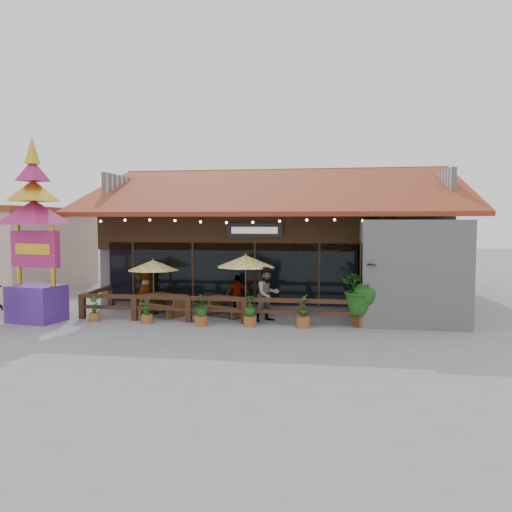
% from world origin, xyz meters
% --- Properties ---
extents(ground, '(100.00, 100.00, 0.00)m').
position_xyz_m(ground, '(0.00, 0.00, 0.00)').
color(ground, gray).
rests_on(ground, ground).
extents(restaurant_building, '(15.50, 14.73, 6.09)m').
position_xyz_m(restaurant_building, '(0.26, 6.61, 2.21)').
color(restaurant_building, '#B2B3B8').
rests_on(restaurant_building, ground).
extents(patio_railing, '(10.00, 2.60, 0.92)m').
position_xyz_m(patio_railing, '(-2.25, -0.27, 0.61)').
color(patio_railing, '#472A19').
rests_on(patio_railing, ground).
extents(umbrella_left, '(2.10, 2.10, 2.14)m').
position_xyz_m(umbrella_left, '(-4.27, 0.84, 1.86)').
color(umbrella_left, brown).
rests_on(umbrella_left, ground).
extents(umbrella_right, '(2.54, 2.54, 2.38)m').
position_xyz_m(umbrella_right, '(-0.66, 0.69, 2.07)').
color(umbrella_right, brown).
rests_on(umbrella_right, ground).
extents(picnic_table_left, '(2.06, 1.94, 0.78)m').
position_xyz_m(picnic_table_left, '(-3.71, 0.61, 0.53)').
color(picnic_table_left, brown).
rests_on(picnic_table_left, ground).
extents(picnic_table_right, '(1.88, 1.78, 0.71)m').
position_xyz_m(picnic_table_right, '(-1.34, 0.80, 0.48)').
color(picnic_table_right, brown).
rests_on(picnic_table_right, ground).
extents(thai_sign_tower, '(3.01, 3.01, 6.98)m').
position_xyz_m(thai_sign_tower, '(-7.86, -1.18, 3.69)').
color(thai_sign_tower, '#4E268D').
rests_on(thai_sign_tower, ground).
extents(tropical_plant, '(2.06, 1.99, 2.19)m').
position_xyz_m(tropical_plant, '(3.47, -0.30, 1.25)').
color(tropical_plant, brown).
rests_on(tropical_plant, ground).
extents(diner_a, '(0.84, 0.82, 1.95)m').
position_xyz_m(diner_a, '(-4.77, 1.29, 0.97)').
color(diner_a, '#342010').
rests_on(diner_a, ground).
extents(diner_b, '(1.19, 1.16, 1.93)m').
position_xyz_m(diner_b, '(0.23, 0.07, 0.96)').
color(diner_b, '#342010').
rests_on(diner_b, ground).
extents(diner_c, '(0.93, 0.54, 1.49)m').
position_xyz_m(diner_c, '(-1.08, 1.32, 0.75)').
color(diner_c, '#342010').
rests_on(diner_c, ground).
extents(planter_a, '(0.39, 0.37, 0.91)m').
position_xyz_m(planter_a, '(-5.86, -0.88, 0.38)').
color(planter_a, brown).
rests_on(planter_a, ground).
extents(planter_b, '(0.39, 0.39, 0.96)m').
position_xyz_m(planter_b, '(-3.86, -0.97, 0.43)').
color(planter_b, brown).
rests_on(planter_b, ground).
extents(planter_c, '(0.82, 0.79, 1.05)m').
position_xyz_m(planter_c, '(-1.90, -1.06, 0.59)').
color(planter_c, brown).
rests_on(planter_c, ground).
extents(planter_d, '(0.51, 0.51, 1.07)m').
position_xyz_m(planter_d, '(-0.24, -0.90, 0.52)').
color(planter_d, brown).
rests_on(planter_d, ground).
extents(planter_e, '(0.46, 0.46, 1.12)m').
position_xyz_m(planter_e, '(1.55, -0.78, 0.47)').
color(planter_e, brown).
rests_on(planter_e, ground).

